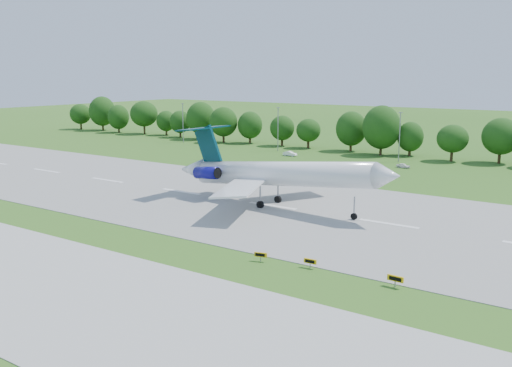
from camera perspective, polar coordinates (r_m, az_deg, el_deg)
name	(u,v)px	position (r m, az deg, el deg)	size (l,w,h in m)	color
ground	(303,274)	(63.26, 4.68, -8.97)	(600.00, 600.00, 0.00)	#2A5C18
runway	(389,224)	(84.92, 13.12, -3.96)	(400.00, 45.00, 0.08)	gray
taxiway	(195,335)	(49.62, -6.08, -14.79)	(400.00, 23.00, 0.08)	#ADADA8
tree_line	(496,138)	(147.50, 22.85, 4.19)	(288.40, 8.40, 10.40)	#382314
light_poles	(474,141)	(138.31, 20.98, 3.98)	(175.90, 0.25, 12.19)	gray
airliner	(270,172)	(93.05, 1.41, 1.11)	(42.99, 31.14, 12.64)	white
taxi_sign_left	(310,261)	(64.74, 5.44, -7.76)	(1.54, 0.27, 1.08)	gray
taxi_sign_centre	(261,255)	(66.63, 0.47, -7.15)	(1.54, 0.56, 1.08)	gray
taxi_sign_right	(395,279)	(60.67, 13.77, -9.24)	(1.76, 0.32, 1.23)	gray
service_vehicle_a	(290,154)	(150.22, 3.41, 3.00)	(1.31, 3.74, 1.23)	white
service_vehicle_b	(403,166)	(135.38, 14.51, 1.74)	(1.25, 3.11, 1.06)	white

